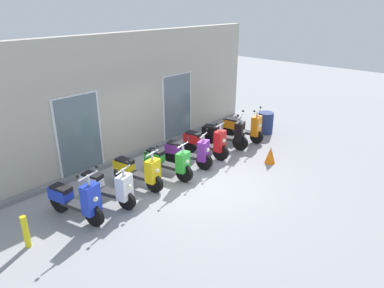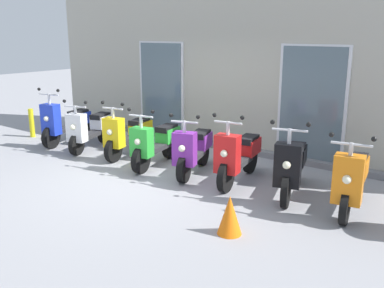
{
  "view_description": "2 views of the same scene",
  "coord_description": "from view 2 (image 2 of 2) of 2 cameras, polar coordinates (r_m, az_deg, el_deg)",
  "views": [
    {
      "loc": [
        -6.46,
        -5.72,
        4.57
      ],
      "look_at": [
        0.31,
        0.46,
        0.84
      ],
      "focal_mm": 33.1,
      "sensor_mm": 36.0,
      "label": 1
    },
    {
      "loc": [
        4.99,
        -5.23,
        2.53
      ],
      "look_at": [
        0.41,
        0.79,
        0.54
      ],
      "focal_mm": 40.23,
      "sensor_mm": 36.0,
      "label": 2
    }
  ],
  "objects": [
    {
      "name": "ground_plane",
      "position": [
        7.66,
        -6.05,
        -4.64
      ],
      "size": [
        40.0,
        40.0,
        0.0
      ],
      "primitive_type": "plane",
      "color": "#939399"
    },
    {
      "name": "storefront_facade",
      "position": [
        9.45,
        5.35,
        10.33
      ],
      "size": [
        10.77,
        0.5,
        3.75
      ],
      "color": "#B2AD9E",
      "rests_on": "ground_plane"
    },
    {
      "name": "scooter_blue",
      "position": [
        10.33,
        -16.4,
        2.76
      ],
      "size": [
        0.7,
        1.59,
        1.34
      ],
      "color": "black",
      "rests_on": "ground_plane"
    },
    {
      "name": "scooter_white",
      "position": [
        9.69,
        -13.37,
        2.06
      ],
      "size": [
        0.78,
        1.52,
        1.16
      ],
      "color": "black",
      "rests_on": "ground_plane"
    },
    {
      "name": "scooter_yellow",
      "position": [
        9.03,
        -8.46,
        1.31
      ],
      "size": [
        0.65,
        1.58,
        1.21
      ],
      "color": "black",
      "rests_on": "ground_plane"
    },
    {
      "name": "scooter_green",
      "position": [
        8.29,
        -4.8,
        0.18
      ],
      "size": [
        0.65,
        1.58,
        1.19
      ],
      "color": "black",
      "rests_on": "ground_plane"
    },
    {
      "name": "scooter_purple",
      "position": [
        7.78,
        0.2,
        -0.72
      ],
      "size": [
        0.77,
        1.5,
        1.19
      ],
      "color": "black",
      "rests_on": "ground_plane"
    },
    {
      "name": "scooter_red",
      "position": [
        7.37,
        6.18,
        -1.52
      ],
      "size": [
        0.62,
        1.64,
        1.28
      ],
      "color": "black",
      "rests_on": "ground_plane"
    },
    {
      "name": "scooter_black",
      "position": [
        6.94,
        13.11,
        -2.76
      ],
      "size": [
        0.79,
        1.63,
        1.3
      ],
      "color": "black",
      "rests_on": "ground_plane"
    },
    {
      "name": "scooter_orange",
      "position": [
        6.54,
        20.45,
        -4.35
      ],
      "size": [
        0.64,
        1.52,
        1.24
      ],
      "color": "black",
      "rests_on": "ground_plane"
    },
    {
      "name": "curb_bollard",
      "position": [
        11.26,
        -20.49,
        2.63
      ],
      "size": [
        0.12,
        0.12,
        0.7
      ],
      "primitive_type": "cylinder",
      "color": "yellow",
      "rests_on": "ground_plane"
    },
    {
      "name": "traffic_cone",
      "position": [
        5.57,
        5.02,
        -9.35
      ],
      "size": [
        0.32,
        0.32,
        0.52
      ],
      "primitive_type": "cone",
      "color": "orange",
      "rests_on": "ground_plane"
    }
  ]
}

